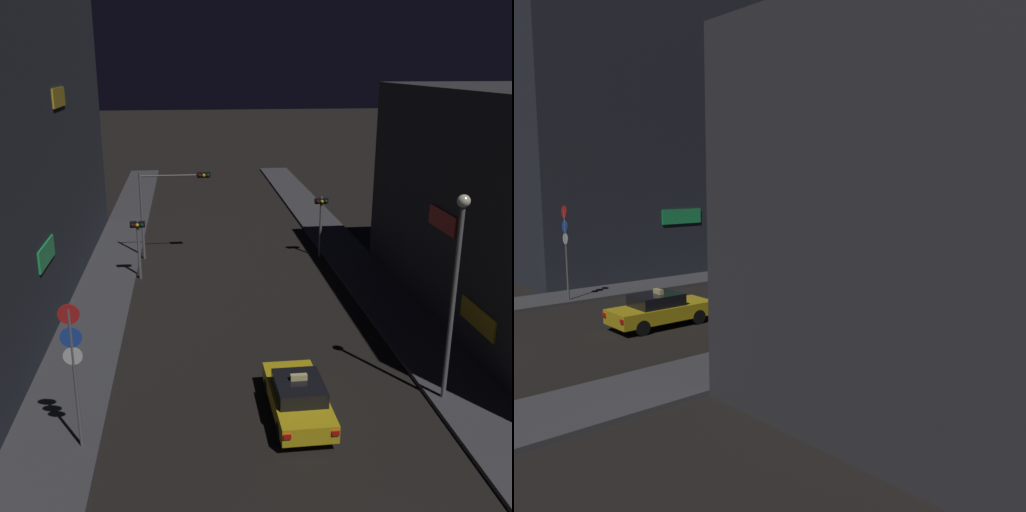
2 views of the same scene
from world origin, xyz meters
TOP-DOWN VIEW (x-y plane):
  - sidewalk_left at (-7.13, 28.07)m, footprint 2.99×60.15m
  - sidewalk_right at (7.13, 28.07)m, footprint 2.99×60.15m
  - taxi at (0.82, 8.66)m, footprint 1.85×4.47m
  - traffic_light_overhead at (-3.79, 26.87)m, footprint 4.25×0.42m
  - traffic_light_left_kerb at (-5.39, 23.23)m, footprint 0.80×0.42m
  - traffic_light_right_kerb at (5.39, 25.90)m, footprint 0.80×0.42m
  - sign_pole_left at (-6.17, 7.53)m, footprint 0.64×0.10m
  - street_lamp_near_block at (6.12, 8.99)m, footprint 0.43×0.43m

SIDE VIEW (x-z plane):
  - sidewalk_left at x=-7.13m, z-range 0.00..0.18m
  - sidewalk_right at x=7.13m, z-range 0.00..0.18m
  - taxi at x=0.82m, z-range -0.07..1.55m
  - traffic_light_left_kerb at x=-5.39m, z-range 0.76..4.13m
  - traffic_light_right_kerb at x=5.39m, z-range 0.82..4.62m
  - sign_pole_left at x=-6.17m, z-range 0.72..5.47m
  - traffic_light_overhead at x=-3.79m, z-range 1.20..6.56m
  - street_lamp_near_block at x=6.12m, z-range 1.10..8.41m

